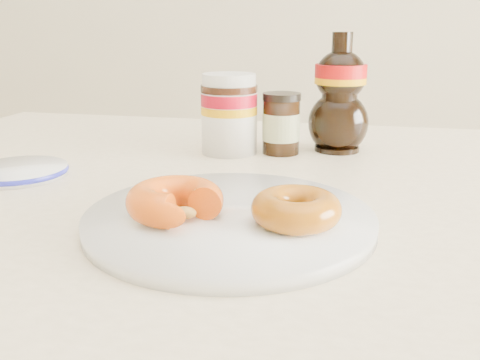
% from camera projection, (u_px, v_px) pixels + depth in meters
% --- Properties ---
extents(dining_table, '(1.40, 0.90, 0.75)m').
position_uv_depth(dining_table, '(302.00, 247.00, 0.70)').
color(dining_table, '#FEE8C1').
rests_on(dining_table, ground).
extents(plate, '(0.30, 0.30, 0.01)m').
position_uv_depth(plate, '(230.00, 219.00, 0.55)').
color(plate, white).
rests_on(plate, dining_table).
extents(donut_bitten, '(0.10, 0.10, 0.03)m').
position_uv_depth(donut_bitten, '(175.00, 201.00, 0.53)').
color(donut_bitten, '#DA620C').
rests_on(donut_bitten, plate).
extents(donut_whole, '(0.11, 0.11, 0.03)m').
position_uv_depth(donut_whole, '(296.00, 209.00, 0.51)').
color(donut_whole, '#8C4909').
rests_on(donut_whole, plate).
extents(nutella_jar, '(0.09, 0.09, 0.13)m').
position_uv_depth(nutella_jar, '(229.00, 111.00, 0.84)').
color(nutella_jar, white).
rests_on(nutella_jar, dining_table).
extents(syrup_bottle, '(0.11, 0.10, 0.19)m').
position_uv_depth(syrup_bottle, '(340.00, 93.00, 0.85)').
color(syrup_bottle, black).
rests_on(syrup_bottle, dining_table).
extents(dark_jar, '(0.06, 0.06, 0.10)m').
position_uv_depth(dark_jar, '(281.00, 124.00, 0.84)').
color(dark_jar, black).
rests_on(dark_jar, dining_table).
extents(blue_rim_saucer, '(0.13, 0.13, 0.01)m').
position_uv_depth(blue_rim_saucer, '(19.00, 171.00, 0.73)').
color(blue_rim_saucer, white).
rests_on(blue_rim_saucer, dining_table).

